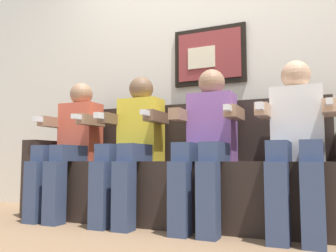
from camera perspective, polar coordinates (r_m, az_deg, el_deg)
The scene contains 7 objects.
ground_plane at distance 2.45m, azimuth -1.46°, elevation -16.21°, with size 6.29×6.29×0.00m, color #8C6B4C.
back_wall_assembly at distance 3.23m, azimuth 4.49°, elevation 9.75°, with size 4.84×0.10×2.60m.
couch at distance 2.71m, azimuth 1.52°, elevation -8.51°, with size 2.44×0.58×0.90m.
person_leftmost at distance 3.00m, azimuth -15.15°, elevation -2.42°, with size 0.46×0.56×1.11m.
person_left_center at distance 2.68m, azimuth -5.55°, elevation -2.25°, with size 0.46×0.56×1.11m.
person_right_center at distance 2.45m, azimuth 6.24°, elevation -1.96°, with size 0.46×0.56×1.11m.
person_rightmost at distance 2.35m, azimuth 19.69°, elevation -1.52°, with size 0.46×0.56×1.11m.
Camera 1 is at (1.02, -2.18, 0.46)m, focal length 38.44 mm.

